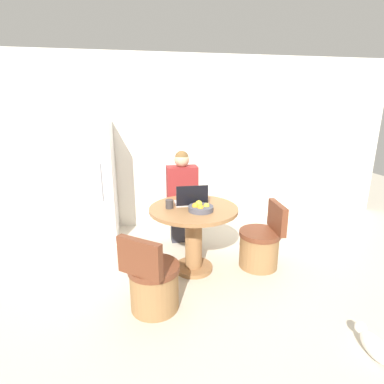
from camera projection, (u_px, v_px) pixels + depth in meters
name	position (u px, v px, depth m)	size (l,w,h in m)	color
ground_plane	(201.00, 275.00, 3.43)	(12.00, 12.00, 0.00)	beige
wall_back	(180.00, 143.00, 4.65)	(7.00, 0.06, 2.60)	silver
refrigerator	(90.00, 183.00, 4.17)	(0.68, 0.71, 1.66)	white
dining_table	(194.00, 227.00, 3.40)	(0.99, 0.99, 0.78)	olive
chair_right_side	(261.00, 246.00, 3.55)	(0.49, 0.48, 0.78)	olive
chair_near_left_corner	(153.00, 284.00, 2.79)	(0.55, 0.56, 0.78)	olive
person_seated	(182.00, 195.00, 4.02)	(0.40, 0.37, 1.31)	#2D2D38
laptop	(191.00, 200.00, 3.41)	(0.36, 0.22, 0.24)	#B7B7BC
fruit_bowl	(200.00, 208.00, 3.21)	(0.27, 0.27, 0.10)	#4C4C56
coffee_cup	(169.00, 204.00, 3.29)	(0.09, 0.09, 0.10)	#383333
cat	(374.00, 345.00, 2.31)	(0.15, 0.44, 0.16)	white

